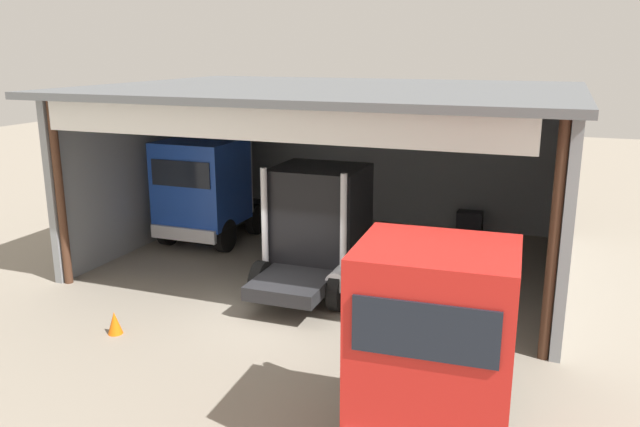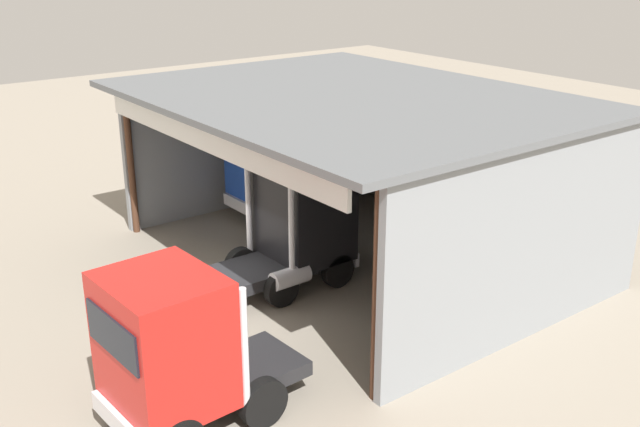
{
  "view_description": "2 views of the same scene",
  "coord_description": "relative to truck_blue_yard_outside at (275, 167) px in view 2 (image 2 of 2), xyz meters",
  "views": [
    {
      "loc": [
        6.55,
        -13.66,
        6.68
      ],
      "look_at": [
        0.0,
        3.58,
        1.89
      ],
      "focal_mm": 35.59,
      "sensor_mm": 36.0,
      "label": 1
    },
    {
      "loc": [
        17.74,
        -9.9,
        10.14
      ],
      "look_at": [
        0.0,
        3.58,
        1.89
      ],
      "focal_mm": 41.9,
      "sensor_mm": 36.0,
      "label": 2
    }
  ],
  "objects": [
    {
      "name": "ground_plane",
      "position": [
        4.9,
        -5.17,
        -1.96
      ],
      "size": [
        80.0,
        80.0,
        0.0
      ],
      "primitive_type": "plane",
      "color": "gray",
      "rests_on": "ground"
    },
    {
      "name": "workshop_shed",
      "position": [
        4.9,
        0.81,
        1.92
      ],
      "size": [
        14.35,
        11.17,
        5.6
      ],
      "color": "gray",
      "rests_on": "ground"
    },
    {
      "name": "truck_blue_yard_outside",
      "position": [
        0.0,
        0.0,
        0.0
      ],
      "size": [
        2.73,
        4.8,
        3.68
      ],
      "rotation": [
        0.0,
        0.0,
        3.14
      ],
      "color": "#1E47B7",
      "rests_on": "ground"
    },
    {
      "name": "truck_black_center_bay",
      "position": [
        5.25,
        -2.69,
        -0.12
      ],
      "size": [
        2.71,
        4.44,
        3.6
      ],
      "rotation": [
        0.0,
        0.0,
        0.01
      ],
      "color": "black",
      "rests_on": "ground"
    },
    {
      "name": "truck_red_right_bay",
      "position": [
        9.8,
        -9.17,
        -0.01
      ],
      "size": [
        2.81,
        4.56,
        3.72
      ],
      "rotation": [
        0.0,
        0.0,
        3.19
      ],
      "color": "red",
      "rests_on": "ground"
    },
    {
      "name": "oil_drum",
      "position": [
        2.22,
        4.31,
        -1.49
      ],
      "size": [
        0.58,
        0.58,
        0.94
      ],
      "primitive_type": "cylinder",
      "color": "#B21E19",
      "rests_on": "ground"
    },
    {
      "name": "tool_cart",
      "position": [
        8.67,
        3.8,
        -1.46
      ],
      "size": [
        0.9,
        0.6,
        1.0
      ],
      "primitive_type": "cube",
      "color": "black",
      "rests_on": "ground"
    },
    {
      "name": "traffic_cone",
      "position": [
        1.8,
        -7.38,
        -1.68
      ],
      "size": [
        0.36,
        0.36,
        0.56
      ],
      "primitive_type": "cone",
      "color": "orange",
      "rests_on": "ground"
    }
  ]
}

